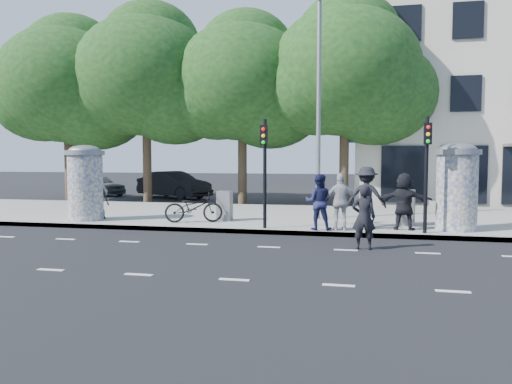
% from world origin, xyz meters
% --- Properties ---
extents(ground, '(120.00, 120.00, 0.00)m').
position_xyz_m(ground, '(0.00, 0.00, 0.00)').
color(ground, black).
rests_on(ground, ground).
extents(sidewalk, '(40.00, 8.00, 0.15)m').
position_xyz_m(sidewalk, '(0.00, 7.50, 0.07)').
color(sidewalk, gray).
rests_on(sidewalk, ground).
extents(curb, '(40.00, 0.10, 0.16)m').
position_xyz_m(curb, '(0.00, 3.55, 0.07)').
color(curb, slate).
rests_on(curb, ground).
extents(lane_dash_near, '(32.00, 0.12, 0.01)m').
position_xyz_m(lane_dash_near, '(0.00, -2.20, 0.00)').
color(lane_dash_near, silver).
rests_on(lane_dash_near, ground).
extents(lane_dash_far, '(32.00, 0.12, 0.01)m').
position_xyz_m(lane_dash_far, '(0.00, 1.40, 0.00)').
color(lane_dash_far, silver).
rests_on(lane_dash_far, ground).
extents(ad_column_left, '(1.36, 1.36, 2.65)m').
position_xyz_m(ad_column_left, '(-7.20, 4.50, 1.54)').
color(ad_column_left, beige).
rests_on(ad_column_left, sidewalk).
extents(ad_column_right, '(1.36, 1.36, 2.65)m').
position_xyz_m(ad_column_right, '(5.20, 4.70, 1.54)').
color(ad_column_right, beige).
rests_on(ad_column_right, sidewalk).
extents(traffic_pole_near, '(0.22, 0.31, 3.40)m').
position_xyz_m(traffic_pole_near, '(-0.60, 3.79, 2.23)').
color(traffic_pole_near, black).
rests_on(traffic_pole_near, sidewalk).
extents(traffic_pole_far, '(0.22, 0.31, 3.40)m').
position_xyz_m(traffic_pole_far, '(4.20, 3.79, 2.23)').
color(traffic_pole_far, black).
rests_on(traffic_pole_far, sidewalk).
extents(street_lamp, '(0.25, 0.93, 8.00)m').
position_xyz_m(street_lamp, '(0.80, 6.63, 4.79)').
color(street_lamp, slate).
rests_on(street_lamp, sidewalk).
extents(tree_far_left, '(7.20, 7.20, 9.26)m').
position_xyz_m(tree_far_left, '(-13.00, 12.50, 6.19)').
color(tree_far_left, '#38281C').
rests_on(tree_far_left, ground).
extents(tree_mid_left, '(7.20, 7.20, 9.57)m').
position_xyz_m(tree_mid_left, '(-8.50, 12.50, 6.50)').
color(tree_mid_left, '#38281C').
rests_on(tree_mid_left, ground).
extents(tree_near_left, '(6.80, 6.80, 8.97)m').
position_xyz_m(tree_near_left, '(-3.50, 12.70, 6.06)').
color(tree_near_left, '#38281C').
rests_on(tree_near_left, ground).
extents(tree_center, '(7.00, 7.00, 9.30)m').
position_xyz_m(tree_center, '(1.50, 12.30, 6.31)').
color(tree_center, '#38281C').
rests_on(tree_center, ground).
extents(ped_a, '(0.79, 0.53, 1.59)m').
position_xyz_m(ped_a, '(-6.91, 4.79, 0.94)').
color(ped_a, black).
rests_on(ped_a, sidewalk).
extents(ped_c, '(0.85, 0.67, 1.72)m').
position_xyz_m(ped_c, '(1.08, 3.85, 1.01)').
color(ped_c, '#1B1D43').
rests_on(ped_c, sidewalk).
extents(ped_d, '(1.33, 0.87, 1.92)m').
position_xyz_m(ped_d, '(2.51, 4.86, 1.11)').
color(ped_d, black).
rests_on(ped_d, sidewalk).
extents(ped_e, '(1.08, 0.69, 1.74)m').
position_xyz_m(ped_e, '(1.75, 3.85, 1.02)').
color(ped_e, '#A8A8AB').
rests_on(ped_e, sidewalk).
extents(ped_f, '(1.70, 0.84, 1.75)m').
position_xyz_m(ped_f, '(3.65, 4.42, 1.03)').
color(ped_f, black).
rests_on(ped_f, sidewalk).
extents(man_road, '(0.62, 0.41, 1.67)m').
position_xyz_m(man_road, '(2.44, 1.63, 0.83)').
color(man_road, black).
rests_on(man_road, ground).
extents(bicycle, '(1.31, 2.08, 1.03)m').
position_xyz_m(bicycle, '(-3.25, 4.71, 0.67)').
color(bicycle, black).
rests_on(bicycle, sidewalk).
extents(cabinet_left, '(0.53, 0.40, 1.04)m').
position_xyz_m(cabinet_left, '(-2.35, 5.42, 0.67)').
color(cabinet_left, gray).
rests_on(cabinet_left, sidewalk).
extents(cabinet_right, '(0.63, 0.51, 1.17)m').
position_xyz_m(cabinet_right, '(3.77, 5.47, 0.73)').
color(cabinet_right, slate).
rests_on(cabinet_right, sidewalk).
extents(car_left, '(2.92, 4.19, 1.33)m').
position_xyz_m(car_left, '(-13.66, 16.54, 0.66)').
color(car_left, '#515458').
rests_on(car_left, ground).
extents(car_mid, '(3.48, 4.98, 1.56)m').
position_xyz_m(car_mid, '(-8.36, 15.78, 0.78)').
color(car_mid, black).
rests_on(car_mid, ground).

